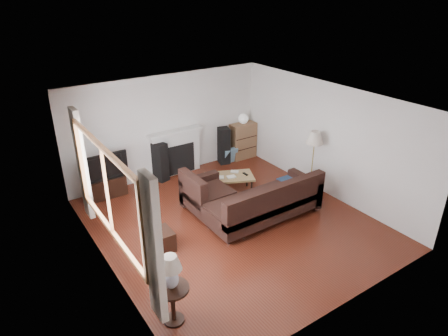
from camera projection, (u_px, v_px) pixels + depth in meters
room at (233, 166)px, 7.47m from camera, size 5.10×5.60×2.54m
window at (107, 192)px, 5.96m from camera, size 0.12×2.74×1.54m
curtain_near at (154, 250)px, 4.91m from camera, size 0.10×0.35×2.10m
curtain_far at (82, 165)px, 7.19m from camera, size 0.10×0.35×2.10m
fireplace at (176, 152)px, 9.82m from camera, size 1.40×0.26×1.15m
tv_stand at (105, 187)px, 8.91m from camera, size 0.90×0.40×0.45m
television at (102, 166)px, 8.69m from camera, size 1.06×0.14×0.61m
speaker_left at (160, 162)px, 9.53m from camera, size 0.35×0.38×0.95m
speaker_right at (224, 146)px, 10.46m from camera, size 0.34×0.38×0.97m
bookshelf at (243, 141)px, 10.77m from camera, size 0.71×0.34×0.97m
globe_lamp at (243, 119)px, 10.50m from camera, size 0.27×0.27×0.27m
sectional_sofa at (264, 200)px, 7.98m from camera, size 2.61×1.91×0.84m
coffee_table at (229, 184)px, 9.08m from camera, size 1.22×0.97×0.42m
footstool at (160, 241)px, 7.14m from camera, size 0.45×0.45×0.38m
floor_lamp at (312, 163)px, 8.87m from camera, size 0.47×0.47×1.47m
side_table at (173, 304)px, 5.58m from camera, size 0.49×0.49×0.61m
table_lamp at (171, 272)px, 5.34m from camera, size 0.32×0.32×0.52m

